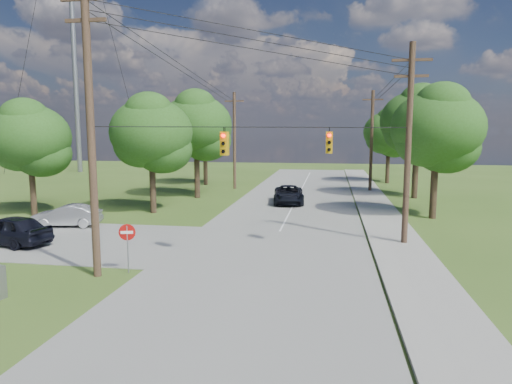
% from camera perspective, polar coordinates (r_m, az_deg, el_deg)
% --- Properties ---
extents(ground, '(140.00, 140.00, 0.00)m').
position_cam_1_polar(ground, '(18.45, -6.87, -11.47)').
color(ground, '#3A571D').
rests_on(ground, ground).
extents(main_road, '(10.00, 100.00, 0.03)m').
position_cam_1_polar(main_road, '(22.74, 1.57, -7.70)').
color(main_road, gray).
rests_on(main_road, ground).
extents(sidewalk_east, '(2.60, 100.00, 0.12)m').
position_cam_1_polar(sidewalk_east, '(22.85, 18.63, -7.91)').
color(sidewalk_east, '#9A9790').
rests_on(sidewalk_east, ground).
extents(pole_sw, '(2.00, 0.32, 12.00)m').
position_cam_1_polar(pole_sw, '(19.61, -19.98, 7.78)').
color(pole_sw, '#503929').
rests_on(pole_sw, ground).
extents(pole_ne, '(2.00, 0.32, 10.50)m').
position_cam_1_polar(pole_ne, '(25.06, 18.51, 5.97)').
color(pole_ne, '#503929').
rests_on(pole_ne, ground).
extents(pole_north_e, '(2.00, 0.32, 10.00)m').
position_cam_1_polar(pole_north_e, '(46.91, 14.24, 6.29)').
color(pole_north_e, '#503929').
rests_on(pole_north_e, ground).
extents(pole_north_w, '(2.00, 0.32, 10.00)m').
position_cam_1_polar(pole_north_w, '(47.79, -2.71, 6.53)').
color(pole_north_w, '#503929').
rests_on(pole_north_w, ground).
extents(power_lines, '(13.93, 29.62, 4.93)m').
position_cam_1_polar(power_lines, '(28.66, 2.44, 13.89)').
color(power_lines, black).
rests_on(power_lines, ground).
extents(traffic_signals, '(4.91, 3.27, 1.05)m').
position_cam_1_polar(traffic_signals, '(21.30, 2.91, 6.21)').
color(traffic_signals, '#D19A0C').
rests_on(traffic_signals, ground).
extents(radio_mast, '(0.70, 0.70, 45.00)m').
position_cam_1_polar(radio_mast, '(74.64, -22.00, 19.83)').
color(radio_mast, gray).
rests_on(radio_mast, ground).
extents(tree_w_near, '(6.00, 6.00, 8.40)m').
position_cam_1_polar(tree_w_near, '(34.27, -12.97, 7.26)').
color(tree_w_near, '#453522').
rests_on(tree_w_near, ground).
extents(tree_w_mid, '(6.40, 6.40, 9.22)m').
position_cam_1_polar(tree_w_mid, '(41.49, -7.49, 8.32)').
color(tree_w_mid, '#453522').
rests_on(tree_w_mid, ground).
extents(tree_w_far, '(6.00, 6.00, 8.73)m').
position_cam_1_polar(tree_w_far, '(51.65, -6.40, 7.82)').
color(tree_w_far, '#453522').
rests_on(tree_w_far, ground).
extents(tree_e_near, '(6.20, 6.20, 8.81)m').
position_cam_1_polar(tree_e_near, '(33.49, 21.68, 7.48)').
color(tree_e_near, '#453522').
rests_on(tree_e_near, ground).
extents(tree_e_mid, '(6.60, 6.60, 9.64)m').
position_cam_1_polar(tree_e_mid, '(43.41, 19.56, 8.35)').
color(tree_e_mid, '#453522').
rests_on(tree_e_mid, ground).
extents(tree_e_far, '(5.80, 5.80, 8.32)m').
position_cam_1_polar(tree_e_far, '(55.13, 16.28, 7.21)').
color(tree_e_far, '#453522').
rests_on(tree_e_far, ground).
extents(tree_cross_n, '(5.60, 5.60, 7.91)m').
position_cam_1_polar(tree_cross_n, '(35.96, -26.46, 6.15)').
color(tree_cross_n, '#453522').
rests_on(tree_cross_n, ground).
extents(car_cross_dark, '(4.97, 2.89, 1.59)m').
position_cam_1_polar(car_cross_dark, '(27.51, -28.35, -4.18)').
color(car_cross_dark, black).
rests_on(car_cross_dark, cross_road).
extents(car_cross_silver, '(4.37, 2.19, 1.37)m').
position_cam_1_polar(car_cross_silver, '(31.22, -22.57, -2.75)').
color(car_cross_silver, '#A6A9AD').
rests_on(car_cross_silver, cross_road).
extents(car_main_north, '(2.96, 5.50, 1.47)m').
position_cam_1_polar(car_main_north, '(38.22, 4.10, -0.31)').
color(car_main_north, black).
rests_on(car_main_north, main_road).
extents(do_not_enter_sign, '(0.69, 0.21, 2.13)m').
position_cam_1_polar(do_not_enter_sign, '(20.13, -15.80, -5.44)').
color(do_not_enter_sign, gray).
rests_on(do_not_enter_sign, ground).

